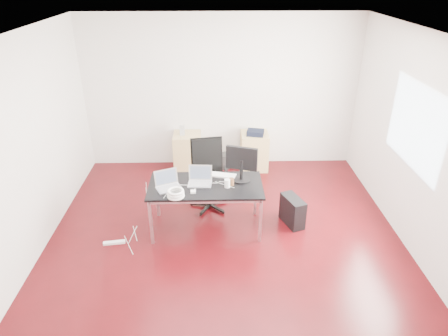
{
  "coord_description": "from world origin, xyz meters",
  "views": [
    {
      "loc": [
        -0.14,
        -4.62,
        3.48
      ],
      "look_at": [
        0.0,
        0.55,
        0.85
      ],
      "focal_mm": 32.0,
      "sensor_mm": 36.0,
      "label": 1
    }
  ],
  "objects_px": {
    "desk": "(206,188)",
    "office_chair": "(208,171)",
    "filing_cabinet_left": "(188,152)",
    "pc_tower": "(292,211)",
    "filing_cabinet_right": "(254,151)"
  },
  "relations": [
    {
      "from": "filing_cabinet_left",
      "to": "filing_cabinet_right",
      "type": "distance_m",
      "value": 1.26
    },
    {
      "from": "desk",
      "to": "filing_cabinet_right",
      "type": "height_order",
      "value": "desk"
    },
    {
      "from": "office_chair",
      "to": "filing_cabinet_left",
      "type": "height_order",
      "value": "office_chair"
    },
    {
      "from": "desk",
      "to": "filing_cabinet_left",
      "type": "distance_m",
      "value": 2.02
    },
    {
      "from": "desk",
      "to": "office_chair",
      "type": "distance_m",
      "value": 0.67
    },
    {
      "from": "filing_cabinet_left",
      "to": "filing_cabinet_right",
      "type": "xyz_separation_m",
      "value": [
        1.26,
        0.0,
        0.0
      ]
    },
    {
      "from": "filing_cabinet_left",
      "to": "pc_tower",
      "type": "bearing_deg",
      "value": -48.54
    },
    {
      "from": "desk",
      "to": "filing_cabinet_left",
      "type": "height_order",
      "value": "desk"
    },
    {
      "from": "desk",
      "to": "pc_tower",
      "type": "xyz_separation_m",
      "value": [
        1.28,
        0.08,
        -0.46
      ]
    },
    {
      "from": "desk",
      "to": "filing_cabinet_right",
      "type": "distance_m",
      "value": 2.17
    },
    {
      "from": "filing_cabinet_right",
      "to": "pc_tower",
      "type": "xyz_separation_m",
      "value": [
        0.4,
        -1.88,
        -0.13
      ]
    },
    {
      "from": "desk",
      "to": "office_chair",
      "type": "relative_size",
      "value": 1.48
    },
    {
      "from": "filing_cabinet_right",
      "to": "office_chair",
      "type": "bearing_deg",
      "value": -123.29
    },
    {
      "from": "desk",
      "to": "filing_cabinet_right",
      "type": "xyz_separation_m",
      "value": [
        0.88,
        1.96,
        -0.33
      ]
    },
    {
      "from": "filing_cabinet_right",
      "to": "pc_tower",
      "type": "height_order",
      "value": "filing_cabinet_right"
    }
  ]
}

